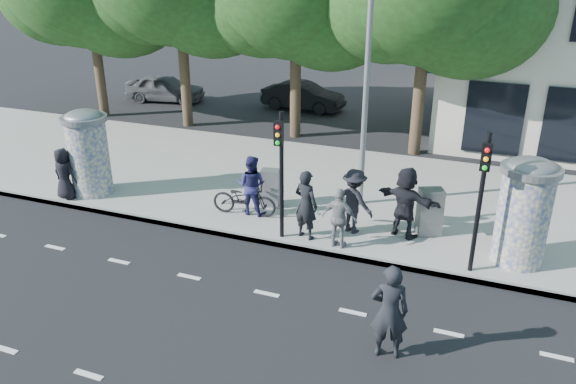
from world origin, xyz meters
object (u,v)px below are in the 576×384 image
at_px(bicycle, 244,199).
at_px(ped_f, 406,202).
at_px(street_lamp, 368,46).
at_px(car_mid, 303,96).
at_px(traffic_pole_far, 481,190).
at_px(ped_b, 306,205).
at_px(car_left, 165,88).
at_px(cabinet_left, 270,188).
at_px(ad_column_left, 88,150).
at_px(ad_column_right, 524,209).
at_px(man_road, 389,312).
at_px(ped_c, 251,185).
at_px(cabinet_right, 430,212).
at_px(traffic_pole_near, 281,163).
at_px(ped_e, 340,218).
at_px(ped_d, 354,201).
at_px(ped_a, 64,174).

bearing_deg(bicycle, ped_f, -91.70).
bearing_deg(street_lamp, car_mid, 117.89).
height_order(street_lamp, ped_f, street_lamp).
bearing_deg(car_mid, traffic_pole_far, -141.28).
distance_m(ped_b, car_left, 16.80).
relative_size(ped_f, cabinet_left, 1.70).
height_order(ad_column_left, bicycle, ad_column_left).
xyz_separation_m(ad_column_right, car_mid, (-9.87, 12.26, -0.88)).
relative_size(ad_column_right, man_road, 1.36).
distance_m(ad_column_left, car_mid, 12.75).
xyz_separation_m(ped_b, car_left, (-11.83, 11.92, -0.41)).
xyz_separation_m(ped_c, cabinet_right, (4.92, 0.50, -0.23)).
relative_size(ad_column_right, traffic_pole_far, 0.78).
xyz_separation_m(traffic_pole_near, ped_e, (1.56, 0.06, -1.29)).
xyz_separation_m(ped_e, car_mid, (-5.63, 13.11, -0.28)).
xyz_separation_m(ped_c, bicycle, (-0.17, -0.16, -0.38)).
xyz_separation_m(traffic_pole_near, ped_c, (-1.33, 1.09, -1.21)).
bearing_deg(cabinet_left, traffic_pole_near, -68.71).
relative_size(ped_f, bicycle, 1.03).
bearing_deg(street_lamp, ped_b, -107.14).
relative_size(man_road, car_left, 0.49).
height_order(ped_d, cabinet_right, ped_d).
height_order(ped_e, car_left, ped_e).
xyz_separation_m(traffic_pole_far, street_lamp, (-3.40, 2.84, 2.56)).
bearing_deg(ad_column_right, ped_a, -176.22).
distance_m(ped_f, bicycle, 4.52).
relative_size(ped_c, cabinet_left, 1.54).
xyz_separation_m(man_road, cabinet_right, (0.05, 5.07, -0.18)).
bearing_deg(street_lamp, ped_e, -86.71).
height_order(traffic_pole_near, ped_e, traffic_pole_near).
relative_size(ped_d, cabinet_left, 1.57).
xyz_separation_m(traffic_pole_far, cabinet_left, (-5.84, 1.78, -1.52)).
bearing_deg(ped_f, man_road, 115.53).
relative_size(ad_column_left, street_lamp, 0.33).
xyz_separation_m(man_road, bicycle, (-5.04, 4.41, -0.33)).
relative_size(traffic_pole_near, ped_b, 1.81).
height_order(ped_b, man_road, ped_b).
height_order(traffic_pole_far, bicycle, traffic_pole_far).
xyz_separation_m(ped_b, ped_f, (2.39, 1.02, 0.02)).
relative_size(ped_a, cabinet_right, 1.24).
xyz_separation_m(traffic_pole_far, bicycle, (-6.30, 0.93, -1.59)).
bearing_deg(man_road, cabinet_left, -61.59).
xyz_separation_m(ad_column_right, ped_e, (-4.24, -0.85, -0.59)).
height_order(ad_column_left, cabinet_left, ad_column_left).
height_order(ped_e, cabinet_left, ped_e).
bearing_deg(cabinet_left, ped_b, -52.04).
bearing_deg(ad_column_right, car_left, 146.52).
height_order(ad_column_left, ped_e, ad_column_left).
bearing_deg(ped_d, ped_b, 57.42).
height_order(street_lamp, bicycle, street_lamp).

